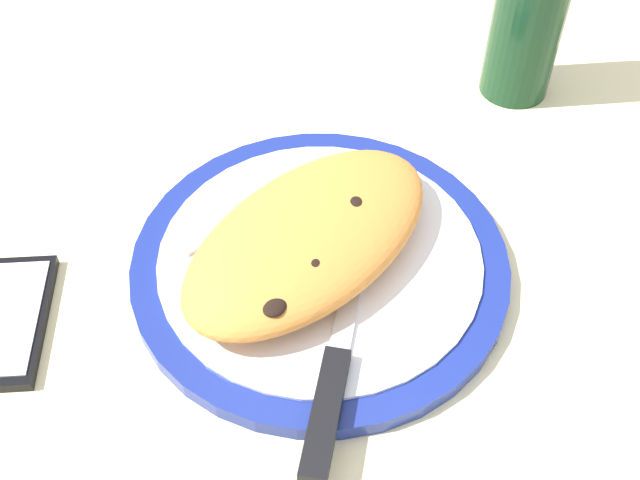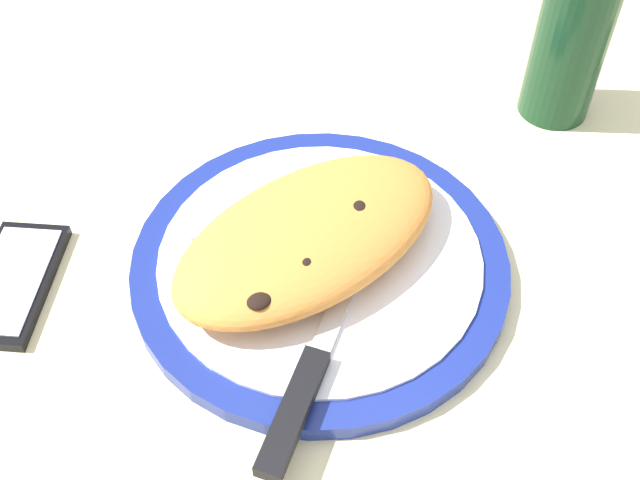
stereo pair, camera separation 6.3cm
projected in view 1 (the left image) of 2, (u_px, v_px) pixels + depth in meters
ground_plane at (320, 281)px, 67.55cm from camera, size 150.00×150.00×3.00cm
plate at (320, 263)px, 65.74cm from camera, size 31.88×31.88×1.87cm
calzone at (309, 237)px, 63.14cm from camera, size 25.58×14.95×4.84cm
fork at (252, 209)px, 68.26cm from camera, size 17.75×5.39×0.40cm
knife at (333, 377)px, 56.71cm from camera, size 21.57×12.95×1.20cm
smartphone at (7, 321)px, 62.22cm from camera, size 13.39×13.13×1.16cm
water_glass at (605, 455)px, 51.06cm from camera, size 7.30×7.30×8.95cm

